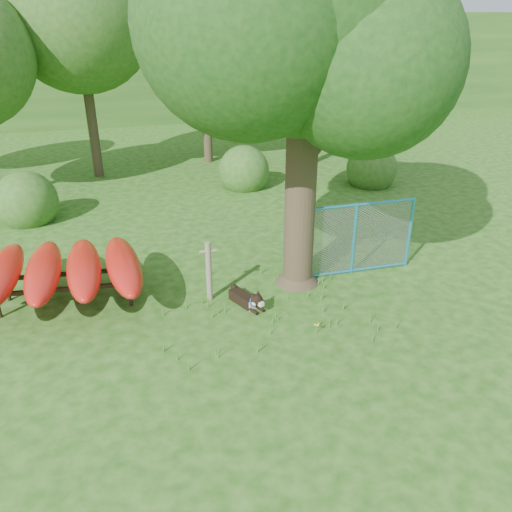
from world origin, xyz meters
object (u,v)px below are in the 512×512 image
object	(u,v)px
oak_tree	(304,14)
husky_dog	(248,299)
fence_section	(354,239)
kayak_rack	(64,270)

from	to	relation	value
oak_tree	husky_dog	size ratio (longest dim) A/B	7.98
oak_tree	fence_section	world-z (taller)	oak_tree
oak_tree	fence_section	distance (m)	4.86
fence_section	kayak_rack	bearing A→B (deg)	177.20
kayak_rack	fence_section	xyz separation A→B (m)	(6.34, -0.35, 0.08)
kayak_rack	husky_dog	xyz separation A→B (m)	(3.57, -1.18, -0.62)
oak_tree	kayak_rack	xyz separation A→B (m)	(-4.89, 0.41, -4.72)
kayak_rack	fence_section	bearing A→B (deg)	2.57
kayak_rack	husky_dog	world-z (taller)	kayak_rack
oak_tree	kayak_rack	bearing A→B (deg)	175.16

